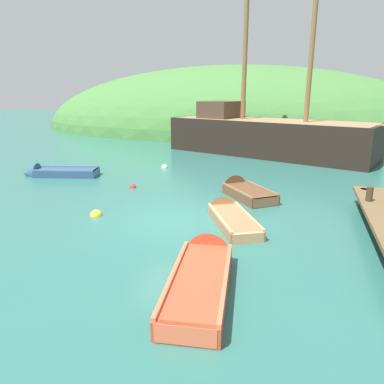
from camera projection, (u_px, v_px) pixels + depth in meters
ground_plane at (173, 220)px, 11.29m from camera, size 120.00×120.00×0.00m
shore_hill at (232, 128)px, 39.35m from camera, size 43.10×25.55×13.27m
sailing_ship at (266, 141)px, 23.00m from camera, size 15.43×8.15×12.69m
rowboat_outer_right at (243, 192)px, 13.98m from camera, size 2.71×2.97×1.09m
rowboat_center at (229, 217)px, 11.27m from camera, size 2.39×3.34×0.93m
rowboat_near_dock at (203, 273)px, 7.71m from camera, size 1.65×4.02×1.08m
rowboat_portside at (56, 174)px, 17.19m from camera, size 3.76×1.90×1.00m
buoy_red at (133, 188)px, 15.13m from camera, size 0.29×0.29×0.29m
buoy_white at (165, 168)px, 19.11m from camera, size 0.35×0.35×0.35m
buoy_yellow at (96, 215)px, 11.71m from camera, size 0.40×0.40×0.40m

